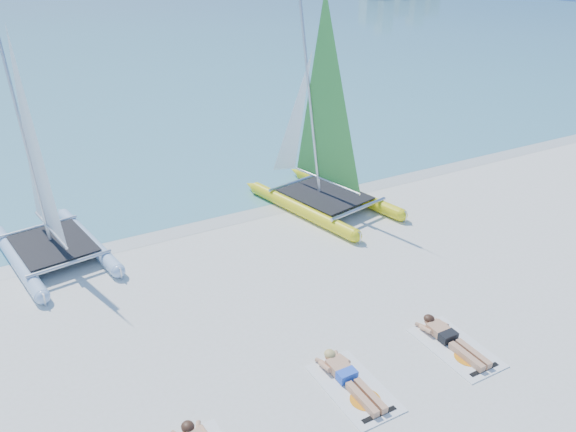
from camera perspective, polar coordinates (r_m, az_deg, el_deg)
name	(u,v)px	position (r m, az deg, el deg)	size (l,w,h in m)	color
ground	(291,321)	(12.24, 0.30, -10.66)	(140.00, 140.00, 0.00)	silver
sea	(9,17)	(72.08, -26.47, 17.65)	(140.00, 115.00, 0.01)	#689AAD
wet_sand_strip	(198,221)	(16.55, -9.09, -0.54)	(140.00, 1.40, 0.01)	beige
catamaran_blue	(41,191)	(15.10, -23.80, 2.35)	(2.79, 4.73, 6.08)	#AED0E5
catamaran_yellow	(315,137)	(16.88, 2.77, 7.98)	(3.27, 5.36, 6.65)	yellow
towel_b	(354,388)	(10.76, 6.70, -16.95)	(1.00, 1.85, 0.02)	white
sunbather_b	(348,377)	(10.80, 6.12, -15.93)	(0.37, 1.73, 0.26)	tan
towel_c	(456,348)	(12.02, 16.66, -12.68)	(1.00, 1.85, 0.02)	white
sunbather_c	(449,338)	(12.06, 16.08, -11.81)	(0.37, 1.73, 0.26)	tan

